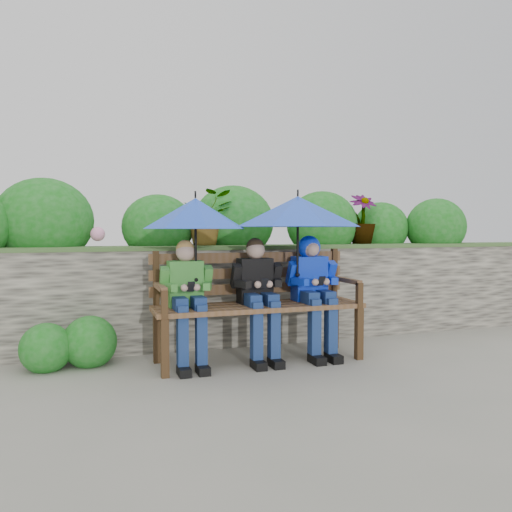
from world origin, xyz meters
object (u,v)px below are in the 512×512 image
object	(u,v)px
boy_middle	(258,291)
boy_right	(313,283)
umbrella_left	(195,214)
boy_left	(187,294)
park_bench	(256,297)
umbrella_right	(298,212)

from	to	relation	value
boy_middle	boy_right	bearing A→B (deg)	1.10
boy_right	umbrella_left	distance (m)	1.28
boy_middle	boy_right	distance (m)	0.55
boy_left	boy_middle	xyz separation A→B (m)	(0.64, -0.00, 0.01)
boy_middle	umbrella_left	xyz separation A→B (m)	(-0.56, 0.02, 0.69)
park_bench	umbrella_left	distance (m)	0.96
umbrella_right	umbrella_left	bearing A→B (deg)	177.03
boy_middle	boy_left	bearing A→B (deg)	179.86
boy_right	boy_left	bearing A→B (deg)	-179.57
boy_right	umbrella_left	world-z (taller)	umbrella_left
boy_right	umbrella_right	world-z (taller)	umbrella_right
boy_middle	umbrella_left	distance (m)	0.89
umbrella_left	umbrella_right	world-z (taller)	umbrella_right
umbrella_right	park_bench	bearing A→B (deg)	163.05
boy_middle	boy_right	xyz separation A→B (m)	(0.55, 0.01, 0.05)
boy_middle	umbrella_right	distance (m)	0.81
boy_right	umbrella_left	bearing A→B (deg)	179.34
park_bench	boy_right	xyz separation A→B (m)	(0.54, -0.08, 0.12)
umbrella_left	umbrella_right	distance (m)	0.94
park_bench	boy_right	size ratio (longest dim) A/B	1.67
boy_left	umbrella_right	xyz separation A→B (m)	(1.02, -0.03, 0.72)
boy_right	park_bench	bearing A→B (deg)	172.06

